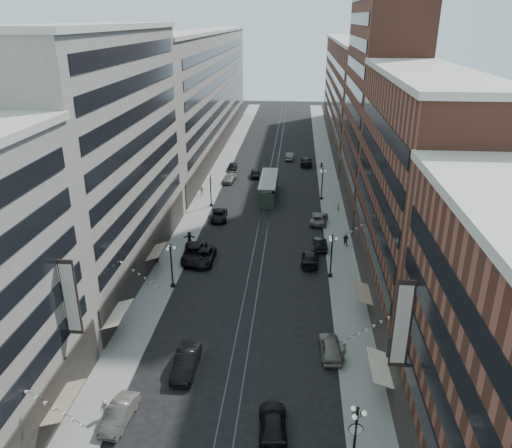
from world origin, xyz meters
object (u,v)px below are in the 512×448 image
(pedestrian_6, at_px, (202,190))
(car_9, at_px, (232,167))
(car_5, at_px, (186,362))
(pedestrian_1, at_px, (105,409))
(car_13, at_px, (255,174))
(lamppost_se_mid, at_px, (322,183))
(car_10, at_px, (320,244))
(lamppost_se_far, at_px, (331,254))
(car_8, at_px, (229,178))
(car_2, at_px, (204,256))
(lamppost_se_near, at_px, (355,435))
(pedestrian_4, at_px, (344,352))
(streetcar, at_px, (269,188))
(car_4, at_px, (330,347))
(pedestrian_9, at_px, (322,166))
(car_7, at_px, (219,215))
(car_extra_0, at_px, (310,258))
(lamppost_sw_far, at_px, (171,264))
(pedestrian_2, at_px, (157,259))
(car_12, at_px, (306,161))
(lamppost_sw_mid, at_px, (211,189))
(car_1, at_px, (119,414))
(car_11, at_px, (319,218))
(car_extra_1, at_px, (194,253))
(car_14, at_px, (289,156))
(pedestrian_7, at_px, (346,239))
(car_6, at_px, (273,424))
(pedestrian_5, at_px, (189,238))
(pedestrian_8, at_px, (338,207))

(pedestrian_6, bearing_deg, car_9, -122.29)
(car_5, distance_m, car_9, 63.07)
(pedestrian_1, distance_m, car_13, 65.19)
(lamppost_se_mid, height_order, car_5, lamppost_se_mid)
(car_10, bearing_deg, lamppost_se_far, 91.69)
(car_9, bearing_deg, car_8, -89.78)
(car_2, relative_size, pedestrian_1, 3.51)
(lamppost_se_near, relative_size, car_13, 1.30)
(car_2, distance_m, car_13, 37.57)
(car_9, bearing_deg, pedestrian_4, -76.36)
(lamppost_se_mid, distance_m, car_9, 24.25)
(streetcar, xyz_separation_m, car_4, (8.38, -43.72, -0.80))
(lamppost_se_mid, relative_size, pedestrian_9, 3.28)
(car_7, distance_m, car_extra_0, 19.60)
(lamppost_sw_far, height_order, pedestrian_2, lamppost_sw_far)
(lamppost_se_mid, xyz_separation_m, car_extra_0, (-2.40, -24.47, -2.33))
(pedestrian_1, distance_m, car_12, 76.11)
(lamppost_sw_mid, bearing_deg, car_13, 71.20)
(car_1, distance_m, pedestrian_1, 1.19)
(car_13, bearing_deg, car_12, 38.30)
(car_11, relative_size, car_extra_1, 0.83)
(car_10, relative_size, pedestrian_9, 2.65)
(pedestrian_2, bearing_deg, car_14, 86.03)
(pedestrian_4, bearing_deg, lamppost_se_near, -159.91)
(lamppost_se_far, distance_m, pedestrian_6, 35.61)
(car_14, distance_m, pedestrian_7, 45.68)
(pedestrian_2, bearing_deg, car_extra_0, 19.01)
(lamppost_sw_far, bearing_deg, pedestrian_4, -32.91)
(car_13, relative_size, pedestrian_6, 2.55)
(car_14, bearing_deg, car_5, 83.19)
(pedestrian_7, bearing_deg, car_6, 106.57)
(car_10, bearing_deg, car_extra_1, 11.18)
(lamppost_se_far, height_order, car_2, lamppost_se_far)
(pedestrian_5, height_order, pedestrian_8, pedestrian_5)
(pedestrian_6, xyz_separation_m, pedestrian_7, (23.60, -19.41, 0.09))
(car_6, bearing_deg, car_12, -96.67)
(lamppost_se_far, xyz_separation_m, car_13, (-12.54, 40.21, -2.37))
(car_extra_1, bearing_deg, pedestrian_7, 11.88)
(car_1, distance_m, car_8, 61.65)
(car_2, xyz_separation_m, car_6, (10.33, -27.71, -0.05))
(car_13, bearing_deg, pedestrian_2, -107.92)
(car_extra_1, bearing_deg, car_6, -71.99)
(lamppost_sw_far, relative_size, pedestrian_5, 3.07)
(lamppost_se_mid, bearing_deg, pedestrian_7, -82.17)
(lamppost_sw_mid, distance_m, car_10, 23.01)
(lamppost_se_far, relative_size, pedestrian_6, 3.30)
(lamppost_sw_far, relative_size, car_13, 1.30)
(pedestrian_7, bearing_deg, pedestrian_2, 48.17)
(car_13, relative_size, pedestrian_5, 2.37)
(car_6, relative_size, pedestrian_1, 3.16)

